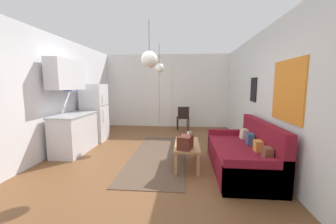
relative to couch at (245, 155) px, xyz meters
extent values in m
cube|color=brown|center=(-1.76, 0.01, -0.33)|extent=(5.05, 8.37, 0.10)
cube|color=white|center=(-1.76, 3.95, 1.05)|extent=(4.65, 0.10, 2.65)
cube|color=white|center=(-2.29, 3.88, 0.78)|extent=(0.45, 0.02, 2.12)
cube|color=white|center=(-1.81, 3.88, 0.78)|extent=(0.45, 0.02, 2.12)
cube|color=white|center=(-2.05, 3.88, 1.86)|extent=(1.01, 0.03, 0.06)
cube|color=silver|center=(0.51, 0.01, 1.05)|extent=(0.10, 7.97, 2.65)
cube|color=orange|center=(0.45, -0.45, 1.18)|extent=(0.02, 0.95, 0.93)
cube|color=black|center=(0.45, 1.12, 1.16)|extent=(0.02, 0.37, 0.54)
cube|color=silver|center=(-4.04, 0.01, 1.05)|extent=(0.10, 7.97, 2.65)
cube|color=blue|center=(-3.97, 1.15, 1.32)|extent=(0.02, 0.32, 0.40)
cube|color=brown|center=(-1.65, 0.66, -0.28)|extent=(1.17, 3.12, 0.01)
cube|color=maroon|center=(-0.09, 0.00, -0.06)|extent=(0.92, 1.95, 0.43)
cube|color=maroon|center=(0.29, 0.00, 0.17)|extent=(0.15, 1.95, 0.91)
cube|color=maroon|center=(-0.09, -0.92, 0.00)|extent=(0.92, 0.11, 0.55)
cube|color=maroon|center=(-0.09, 0.92, 0.00)|extent=(0.92, 0.11, 0.55)
cube|color=brown|center=(0.15, -0.61, 0.25)|extent=(0.13, 0.20, 0.19)
cube|color=gold|center=(0.15, -0.20, 0.24)|extent=(0.13, 0.19, 0.19)
cube|color=#3D5B7F|center=(0.15, 0.22, 0.25)|extent=(0.15, 0.22, 0.21)
cube|color=beige|center=(0.15, 0.63, 0.25)|extent=(0.15, 0.21, 0.21)
cube|color=#B27F4C|center=(-1.04, 0.15, 0.14)|extent=(0.46, 1.01, 0.04)
cube|color=#B27F4C|center=(-1.23, -0.32, -0.08)|extent=(0.05, 0.05, 0.40)
cube|color=#B27F4C|center=(-0.85, -0.32, -0.08)|extent=(0.05, 0.05, 0.40)
cube|color=#B27F4C|center=(-1.23, 0.61, -0.08)|extent=(0.05, 0.05, 0.40)
cube|color=#B27F4C|center=(-0.85, 0.61, -0.08)|extent=(0.05, 0.05, 0.40)
cylinder|color=beige|center=(-0.99, 0.21, 0.26)|extent=(0.09, 0.09, 0.21)
cylinder|color=#477F42|center=(-0.99, 0.21, 0.48)|extent=(0.01, 0.01, 0.22)
cube|color=#512319|center=(-1.07, -0.19, 0.27)|extent=(0.30, 0.35, 0.23)
torus|color=#512319|center=(-1.07, -0.19, 0.41)|extent=(0.19, 0.01, 0.19)
cube|color=white|center=(-3.59, 1.75, 0.51)|extent=(0.58, 0.61, 1.57)
cube|color=#4C4C51|center=(-3.30, 1.75, 0.71)|extent=(0.01, 0.58, 0.01)
cylinder|color=#B7BABF|center=(-3.28, 1.59, 0.90)|extent=(0.02, 0.02, 0.22)
cylinder|color=#B7BABF|center=(-3.28, 1.59, 0.43)|extent=(0.02, 0.02, 0.35)
cube|color=silver|center=(-3.62, 0.73, 0.15)|extent=(0.56, 1.20, 0.86)
cube|color=#B7BABF|center=(-3.62, 0.73, 0.59)|extent=(0.59, 1.23, 0.03)
cube|color=#999BA0|center=(-3.62, 0.72, 0.55)|extent=(0.36, 0.40, 0.10)
cylinder|color=#B7BABF|center=(-3.84, 0.72, 0.71)|extent=(0.02, 0.02, 0.20)
cube|color=silver|center=(-3.74, 0.73, 1.49)|extent=(0.32, 1.08, 0.67)
cylinder|color=black|center=(-1.02, 3.52, -0.07)|extent=(0.03, 0.03, 0.42)
cylinder|color=black|center=(-1.37, 3.48, -0.07)|extent=(0.03, 0.03, 0.42)
cylinder|color=black|center=(-0.97, 3.19, -0.07)|extent=(0.03, 0.03, 0.42)
cylinder|color=black|center=(-1.33, 3.14, -0.07)|extent=(0.03, 0.03, 0.42)
cube|color=black|center=(-1.17, 3.33, 0.15)|extent=(0.47, 0.45, 0.04)
cube|color=black|center=(-1.15, 3.15, 0.35)|extent=(0.38, 0.08, 0.38)
cylinder|color=black|center=(-1.72, -0.04, 2.12)|extent=(0.01, 0.01, 0.51)
sphere|color=white|center=(-1.72, -0.04, 1.71)|extent=(0.29, 0.29, 0.29)
cylinder|color=black|center=(-1.80, 1.92, 2.11)|extent=(0.01, 0.01, 0.53)
sphere|color=white|center=(-1.80, 1.92, 1.72)|extent=(0.24, 0.24, 0.24)
camera|label=1|loc=(-1.07, -3.69, 1.27)|focal=22.00mm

